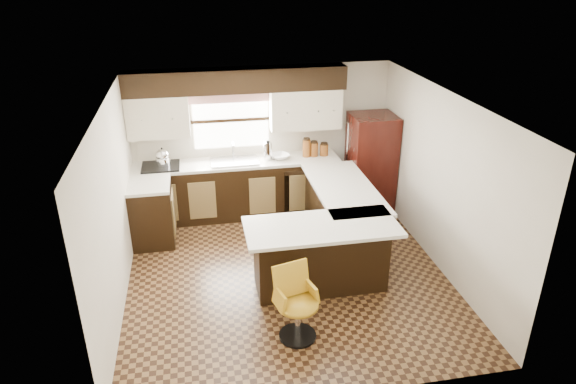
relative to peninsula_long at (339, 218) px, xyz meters
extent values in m
plane|color=#49301A|center=(-0.90, -0.62, -0.45)|extent=(4.40, 4.40, 0.00)
plane|color=silver|center=(-0.90, -0.62, 1.95)|extent=(4.40, 4.40, 0.00)
plane|color=beige|center=(-0.90, 1.58, 0.75)|extent=(4.40, 0.00, 4.40)
plane|color=beige|center=(-0.90, -2.83, 0.75)|extent=(4.40, 0.00, 4.40)
plane|color=beige|center=(-3.00, -0.62, 0.75)|extent=(0.00, 4.40, 4.40)
plane|color=beige|center=(1.20, -0.62, 0.75)|extent=(0.00, 4.40, 4.40)
cube|color=black|center=(-1.35, 1.28, 0.00)|extent=(3.30, 0.60, 0.90)
cube|color=black|center=(-2.70, 0.62, 0.00)|extent=(0.60, 0.70, 0.90)
cube|color=silver|center=(-1.35, 1.28, 0.47)|extent=(3.30, 0.60, 0.04)
cube|color=silver|center=(-2.70, 0.62, 0.47)|extent=(0.60, 0.70, 0.04)
cube|color=black|center=(-1.30, 1.40, 1.77)|extent=(3.40, 0.35, 0.36)
cube|color=beige|center=(-2.52, 1.40, 1.27)|extent=(0.94, 0.35, 0.64)
cube|color=beige|center=(-0.22, 1.40, 1.27)|extent=(1.14, 0.35, 0.64)
cube|color=white|center=(-1.40, 1.56, 1.10)|extent=(1.20, 0.02, 0.90)
cube|color=#D19B93|center=(-1.40, 1.52, 1.49)|extent=(1.30, 0.06, 0.18)
cube|color=#B2B2B7|center=(-1.40, 1.25, 0.51)|extent=(0.75, 0.45, 0.03)
cube|color=black|center=(-0.35, 0.99, -0.02)|extent=(0.58, 0.03, 0.78)
cube|color=black|center=(-2.55, 1.25, 0.51)|extent=(0.58, 0.50, 0.02)
cube|color=black|center=(0.00, 0.00, 0.00)|extent=(0.60, 1.95, 0.90)
cube|color=black|center=(-0.53, -0.97, 0.00)|extent=(1.65, 0.60, 0.90)
cube|color=silver|center=(0.05, 0.00, 0.47)|extent=(0.84, 1.95, 0.04)
cube|color=silver|center=(-0.55, -1.06, 0.47)|extent=(1.89, 0.84, 0.04)
cube|color=black|center=(0.83, 1.08, 0.37)|extent=(0.71, 0.68, 1.65)
cylinder|color=silver|center=(-0.85, 1.28, 0.64)|extent=(0.14, 0.14, 0.29)
imported|color=white|center=(-0.66, 1.28, 0.53)|extent=(0.40, 0.40, 0.07)
cylinder|color=brown|center=(-0.21, 1.30, 0.64)|extent=(0.13, 0.13, 0.29)
cylinder|color=brown|center=(-0.09, 1.30, 0.61)|extent=(0.13, 0.13, 0.23)
cylinder|color=brown|center=(0.08, 1.30, 0.59)|extent=(0.14, 0.14, 0.19)
camera|label=1|loc=(-1.97, -6.41, 3.48)|focal=32.00mm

